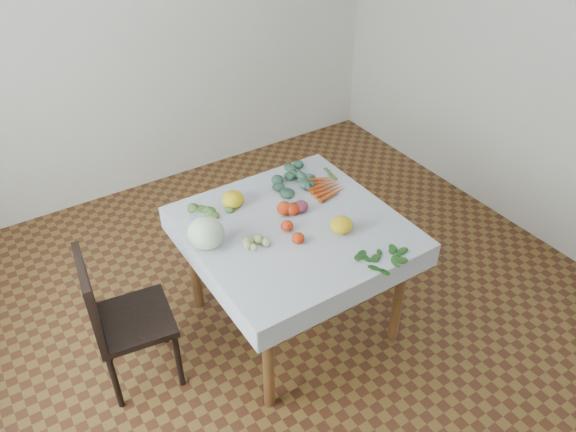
% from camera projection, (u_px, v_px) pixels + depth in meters
% --- Properties ---
extents(ground, '(4.00, 4.00, 0.00)m').
position_uv_depth(ground, '(293.00, 320.00, 3.55)').
color(ground, brown).
extents(back_wall, '(4.00, 0.04, 2.70)m').
position_uv_depth(back_wall, '(144.00, 20.00, 4.09)').
color(back_wall, silver).
rests_on(back_wall, ground).
extents(table, '(1.00, 1.00, 0.75)m').
position_uv_depth(table, '(294.00, 240.00, 3.16)').
color(table, brown).
rests_on(table, ground).
extents(tablecloth, '(1.12, 1.12, 0.01)m').
position_uv_depth(tablecloth, '(294.00, 226.00, 3.10)').
color(tablecloth, white).
rests_on(tablecloth, table).
extents(chair, '(0.45, 0.45, 0.88)m').
position_uv_depth(chair, '(116.00, 315.00, 2.90)').
color(chair, black).
rests_on(chair, ground).
extents(cabbage, '(0.23, 0.23, 0.17)m').
position_uv_depth(cabbage, '(206.00, 233.00, 2.90)').
color(cabbage, beige).
rests_on(cabbage, tablecloth).
extents(tomato_a, '(0.11, 0.11, 0.08)m').
position_uv_depth(tomato_a, '(284.00, 208.00, 3.16)').
color(tomato_a, red).
rests_on(tomato_a, tablecloth).
extents(tomato_b, '(0.09, 0.09, 0.07)m').
position_uv_depth(tomato_b, '(292.00, 209.00, 3.16)').
color(tomato_b, red).
rests_on(tomato_b, tablecloth).
extents(tomato_c, '(0.09, 0.09, 0.06)m').
position_uv_depth(tomato_c, '(298.00, 238.00, 2.96)').
color(tomato_c, red).
rests_on(tomato_c, tablecloth).
extents(tomato_d, '(0.07, 0.07, 0.06)m').
position_uv_depth(tomato_d, '(287.00, 226.00, 3.04)').
color(tomato_d, red).
rests_on(tomato_d, tablecloth).
extents(heirloom_back, '(0.14, 0.14, 0.09)m').
position_uv_depth(heirloom_back, '(233.00, 199.00, 3.22)').
color(heirloom_back, gold).
rests_on(heirloom_back, tablecloth).
extents(heirloom_front, '(0.16, 0.16, 0.09)m').
position_uv_depth(heirloom_front, '(342.00, 225.00, 3.03)').
color(heirloom_front, gold).
rests_on(heirloom_front, tablecloth).
extents(onion_a, '(0.10, 0.10, 0.07)m').
position_uv_depth(onion_a, '(301.00, 206.00, 3.18)').
color(onion_a, maroon).
rests_on(onion_a, tablecloth).
extents(onion_b, '(0.09, 0.09, 0.06)m').
position_uv_depth(onion_b, '(295.00, 208.00, 3.17)').
color(onion_b, maroon).
rests_on(onion_b, tablecloth).
extents(tomatillo_cluster, '(0.13, 0.10, 0.04)m').
position_uv_depth(tomatillo_cluster, '(257.00, 242.00, 2.94)').
color(tomatillo_cluster, '#ACC06F').
rests_on(tomatillo_cluster, tablecloth).
extents(carrot_bunch, '(0.22, 0.25, 0.03)m').
position_uv_depth(carrot_bunch, '(327.00, 186.00, 3.38)').
color(carrot_bunch, '#CE5016').
rests_on(carrot_bunch, tablecloth).
extents(kale_bunch, '(0.32, 0.30, 0.04)m').
position_uv_depth(kale_bunch, '(297.00, 178.00, 3.44)').
color(kale_bunch, '#3B6149').
rests_on(kale_bunch, tablecloth).
extents(basil_bunch, '(0.23, 0.20, 0.01)m').
position_uv_depth(basil_bunch, '(383.00, 257.00, 2.87)').
color(basil_bunch, '#1C531A').
rests_on(basil_bunch, tablecloth).
extents(dill_bunch, '(0.23, 0.22, 0.03)m').
position_uv_depth(dill_bunch, '(216.00, 208.00, 3.20)').
color(dill_bunch, '#50803B').
rests_on(dill_bunch, tablecloth).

